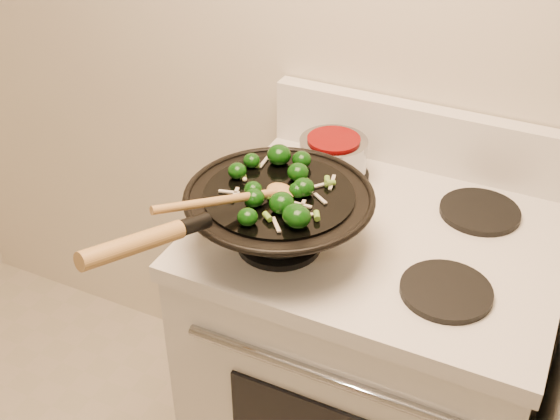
% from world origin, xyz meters
% --- Properties ---
extents(stove, '(0.78, 0.67, 1.08)m').
position_xyz_m(stove, '(-0.07, 1.17, 0.47)').
color(stove, silver).
rests_on(stove, ground).
extents(wok, '(0.39, 0.63, 0.22)m').
position_xyz_m(wok, '(-0.25, 1.02, 1.00)').
color(wok, black).
rests_on(wok, stove).
extents(stirfry, '(0.24, 0.28, 0.05)m').
position_xyz_m(stirfry, '(-0.24, 1.01, 1.07)').
color(stirfry, black).
rests_on(stirfry, wok).
extents(wooden_spoon, '(0.19, 0.28, 0.08)m').
position_xyz_m(wooden_spoon, '(-0.29, 0.95, 1.08)').
color(wooden_spoon, '#A0753F').
rests_on(wooden_spoon, wok).
extents(saucepan, '(0.16, 0.26, 0.10)m').
position_xyz_m(saucepan, '(-0.25, 1.32, 0.98)').
color(saucepan, '#909398').
rests_on(saucepan, stove).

